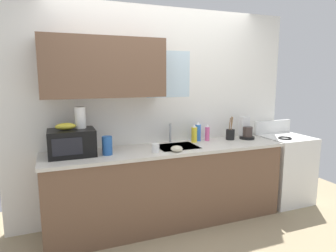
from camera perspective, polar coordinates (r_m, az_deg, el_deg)
The scene contains 15 objects.
kitchen_wall_assembly at distance 3.51m, azimuth -4.06°, elevation 4.22°, with size 3.51×0.42×2.50m.
counter_unit at distance 3.48m, azimuth 0.03°, elevation -11.31°, with size 2.74×0.63×0.90m.
sink_faucet at distance 3.59m, azimuth 0.42°, elevation -1.37°, with size 0.03×0.03×0.24m, color #B2B5BA.
stove_range at distance 4.38m, azimuth 21.55°, elevation -7.59°, with size 0.60×0.60×1.08m.
microwave at distance 3.15m, azimuth -18.13°, elevation -3.07°, with size 0.46×0.35×0.27m.
banana_bunch at distance 3.12m, azimuth -19.20°, elevation -0.07°, with size 0.20×0.11×0.07m, color gold.
paper_towel_roll at distance 3.17m, azimuth -16.61°, elevation 1.58°, with size 0.11×0.11×0.22m, color white.
coffee_maker at distance 3.96m, azimuth 14.84°, elevation -0.84°, with size 0.19×0.21×0.28m.
dish_soap_bottle_yellow at distance 3.62m, azimuth 5.09°, elevation -1.53°, with size 0.07×0.07×0.22m.
dish_soap_bottle_blue at distance 3.71m, azimuth 5.83°, elevation -1.14°, with size 0.07×0.07×0.24m.
dish_soap_bottle_pink at distance 3.73m, azimuth 7.61°, elevation -1.35°, with size 0.06×0.06×0.21m.
cereal_canister at distance 3.10m, azimuth -11.68°, elevation -3.73°, with size 0.10×0.10×0.19m, color #2659A5.
mug_white at distance 3.14m, azimuth -2.43°, elevation -4.25°, with size 0.08×0.08×0.10m, color white.
utensil_crock at distance 3.85m, azimuth 11.95°, elevation -1.53°, with size 0.11×0.11×0.30m.
small_bowl at distance 3.17m, azimuth 1.70°, elevation -4.41°, with size 0.13×0.13×0.07m, color beige.
Camera 1 is at (-1.19, -3.03, 1.70)m, focal length 31.50 mm.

